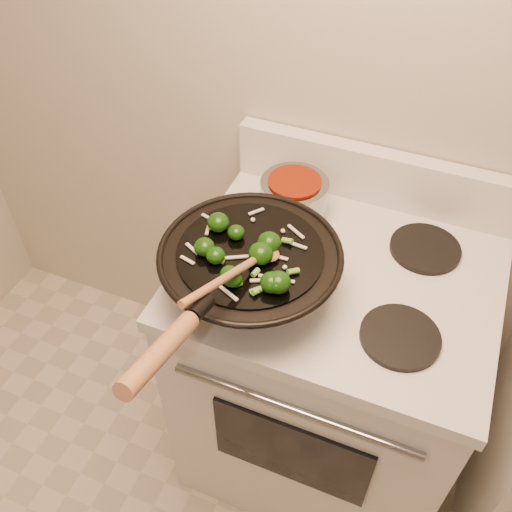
% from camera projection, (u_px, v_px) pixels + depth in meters
% --- Properties ---
extents(stove, '(0.78, 0.67, 1.08)m').
position_uv_depth(stove, '(325.00, 370.00, 1.74)').
color(stove, silver).
rests_on(stove, ground).
extents(wok, '(0.42, 0.69, 0.29)m').
position_uv_depth(wok, '(249.00, 270.00, 1.30)').
color(wok, black).
rests_on(wok, stove).
extents(stirfry, '(0.28, 0.29, 0.05)m').
position_uv_depth(stirfry, '(247.00, 256.00, 1.23)').
color(stirfry, '#0F3307').
rests_on(stirfry, wok).
extents(wooden_spoon, '(0.11, 0.30, 0.11)m').
position_uv_depth(wooden_spoon, '(244.00, 266.00, 1.19)').
color(wooden_spoon, '#945F3A').
rests_on(wooden_spoon, wok).
extents(saucepan, '(0.18, 0.29, 0.11)m').
position_uv_depth(saucepan, '(294.00, 197.00, 1.51)').
color(saucepan, gray).
rests_on(saucepan, stove).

